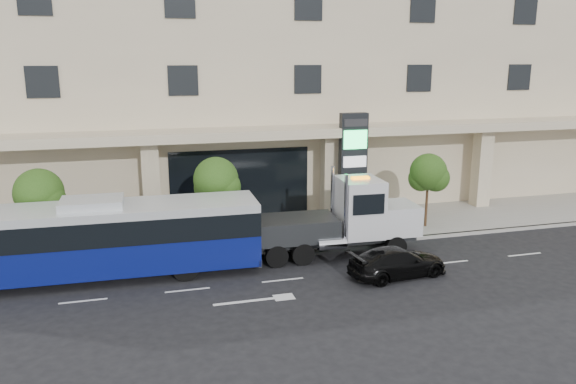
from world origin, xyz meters
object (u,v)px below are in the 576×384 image
object	(u,v)px
city_bus	(95,238)
tow_truck	(343,220)
black_sedan	(398,262)
signage_pylon	(353,167)

from	to	relation	value
city_bus	tow_truck	distance (m)	11.18
city_bus	black_sedan	distance (m)	12.92
city_bus	signage_pylon	xyz separation A→B (m)	(13.51, 4.76, 1.48)
city_bus	signage_pylon	world-z (taller)	signage_pylon
city_bus	black_sedan	world-z (taller)	city_bus
city_bus	black_sedan	size ratio (longest dim) A/B	3.15
black_sedan	signage_pylon	size ratio (longest dim) A/B	0.72
city_bus	black_sedan	xyz separation A→B (m)	(12.46, -3.22, -1.14)
tow_truck	signage_pylon	distance (m)	5.50
tow_truck	signage_pylon	world-z (taller)	signage_pylon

